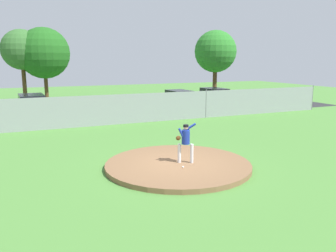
# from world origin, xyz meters

# --- Properties ---
(ground_plane) EXTENTS (80.00, 80.00, 0.00)m
(ground_plane) POSITION_xyz_m (0.00, 6.00, 0.00)
(ground_plane) COLOR #4C8438
(asphalt_strip) EXTENTS (44.00, 7.00, 0.01)m
(asphalt_strip) POSITION_xyz_m (0.00, 14.50, 0.00)
(asphalt_strip) COLOR #2B2B2D
(asphalt_strip) RESTS_ON ground_plane
(pitchers_mound) EXTENTS (5.79, 5.79, 0.18)m
(pitchers_mound) POSITION_xyz_m (0.00, 0.00, 0.09)
(pitchers_mound) COLOR brown
(pitchers_mound) RESTS_ON ground_plane
(pitcher_youth) EXTENTS (0.82, 0.36, 1.60)m
(pitcher_youth) POSITION_xyz_m (0.27, -0.11, 1.14)
(pitcher_youth) COLOR silver
(pitcher_youth) RESTS_ON pitchers_mound
(baseball) EXTENTS (0.07, 0.07, 0.07)m
(baseball) POSITION_xyz_m (-0.12, -0.69, 0.22)
(baseball) COLOR white
(baseball) RESTS_ON pitchers_mound
(chainlink_fence) EXTENTS (34.95, 0.07, 2.10)m
(chainlink_fence) POSITION_xyz_m (-0.00, 10.00, 1.00)
(chainlink_fence) COLOR gray
(chainlink_fence) RESTS_ON ground_plane
(parked_car_red) EXTENTS (1.87, 4.40, 1.78)m
(parked_car_red) POSITION_xyz_m (10.22, 14.23, 0.84)
(parked_car_red) COLOR #A81919
(parked_car_red) RESTS_ON ground_plane
(parked_car_white) EXTENTS (2.02, 4.87, 1.78)m
(parked_car_white) POSITION_xyz_m (-4.84, 14.52, 0.85)
(parked_car_white) COLOR silver
(parked_car_white) RESTS_ON ground_plane
(parked_car_navy) EXTENTS (2.03, 4.39, 1.64)m
(parked_car_navy) POSITION_xyz_m (7.13, 14.94, 0.79)
(parked_car_navy) COLOR #161E4C
(parked_car_navy) RESTS_ON ground_plane
(traffic_cone_orange) EXTENTS (0.40, 0.40, 0.55)m
(traffic_cone_orange) POSITION_xyz_m (2.73, 16.40, 0.26)
(traffic_cone_orange) COLOR orange
(traffic_cone_orange) RESTS_ON asphalt_strip
(tree_broad_left) EXTENTS (3.81, 3.81, 7.09)m
(tree_broad_left) POSITION_xyz_m (-5.09, 24.07, 5.15)
(tree_broad_left) COLOR #4C331E
(tree_broad_left) RESTS_ON ground_plane
(tree_leaning_west) EXTENTS (4.92, 4.92, 7.34)m
(tree_leaning_west) POSITION_xyz_m (-3.12, 23.92, 4.87)
(tree_leaning_west) COLOR #4C331E
(tree_leaning_west) RESTS_ON ground_plane
(tree_tall_centre) EXTENTS (4.58, 4.58, 7.44)m
(tree_tall_centre) POSITION_xyz_m (14.46, 21.17, 5.12)
(tree_tall_centre) COLOR #4C331E
(tree_tall_centre) RESTS_ON ground_plane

